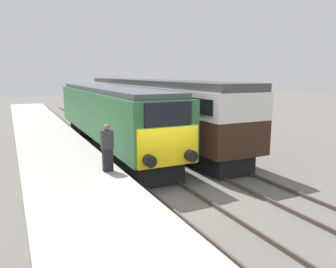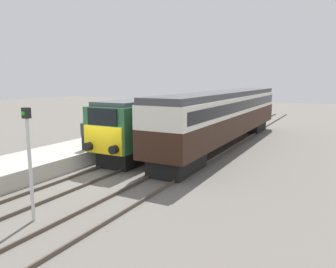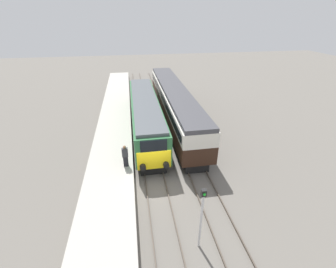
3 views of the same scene
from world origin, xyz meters
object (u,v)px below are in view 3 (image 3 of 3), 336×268
Objects in this scene: person_on_platform at (125,156)px; passenger_carriage at (174,101)px; locomotive at (145,114)px; signal_post at (202,215)px.

passenger_carriage is at bearing 58.86° from person_on_platform.
locomotive is at bearing -148.40° from passenger_carriage.
passenger_carriage is at bearing 83.90° from signal_post.
locomotive reaches higher than person_on_platform.
locomotive is at bearing 97.02° from signal_post.
locomotive is 9.10× the size of person_on_platform.
signal_post is at bearing -96.10° from passenger_carriage.
locomotive is at bearing 73.47° from person_on_platform.
person_on_platform is 0.45× the size of signal_post.
passenger_carriage reaches higher than signal_post.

